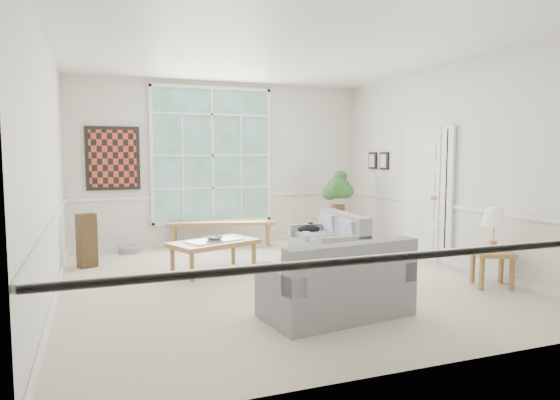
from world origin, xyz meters
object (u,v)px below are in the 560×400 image
object	(u,v)px
side_table	(492,269)
end_table	(336,231)
loveseat_front	(336,277)
coffee_table	(214,256)
loveseat_right	(327,240)

from	to	relation	value
side_table	end_table	bearing A→B (deg)	98.74
loveseat_front	coffee_table	xyz separation A→B (m)	(-0.74, 2.34, -0.18)
loveseat_front	side_table	world-z (taller)	loveseat_front
end_table	side_table	xyz separation A→B (m)	(0.51, -3.32, -0.03)
side_table	loveseat_front	bearing A→B (deg)	-172.17
coffee_table	loveseat_front	bearing A→B (deg)	-93.88
coffee_table	side_table	bearing A→B (deg)	-54.48
coffee_table	side_table	size ratio (longest dim) A/B	2.61
coffee_table	side_table	xyz separation A→B (m)	(3.11, -2.02, 0.01)
loveseat_front	side_table	bearing A→B (deg)	0.14
coffee_table	end_table	distance (m)	2.90
loveseat_right	side_table	world-z (taller)	loveseat_right
loveseat_right	loveseat_front	xyz separation A→B (m)	(-0.94, -2.16, 0.01)
loveseat_front	end_table	size ratio (longest dim) A/B	2.87
loveseat_front	coffee_table	distance (m)	2.46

